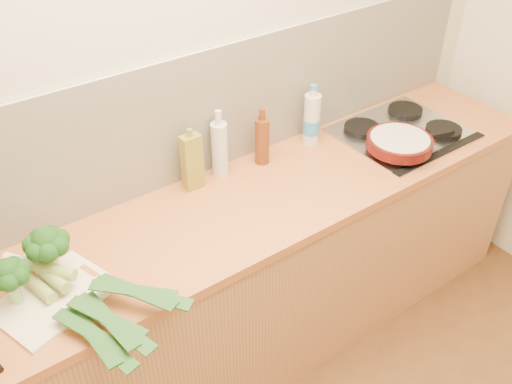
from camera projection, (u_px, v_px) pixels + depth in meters
room_shell at (180, 122)px, 2.26m from camera, size 3.50×3.50×3.50m
counter at (226, 292)px, 2.50m from camera, size 3.20×0.62×0.90m
gas_hob at (403, 132)px, 2.70m from camera, size 0.58×0.50×0.04m
chopping_board at (54, 298)px, 1.87m from camera, size 0.42×0.36×0.01m
broccoli_left at (8, 274)px, 1.78m from camera, size 0.13×0.14×0.17m
broccoli_right at (47, 244)px, 1.87m from camera, size 0.15×0.15×0.20m
leek_front at (53, 299)px, 1.82m from camera, size 0.20×0.66×0.04m
leek_mid at (71, 291)px, 1.83m from camera, size 0.22×0.61×0.04m
leek_back at (74, 275)px, 1.86m from camera, size 0.44×0.58×0.04m
skillet at (400, 142)px, 2.53m from camera, size 0.42×0.29×0.05m
oil_tin at (192, 162)px, 2.30m from camera, size 0.08×0.05×0.28m
glass_bottle at (220, 148)px, 2.38m from camera, size 0.07×0.07×0.30m
amber_bottle at (262, 140)px, 2.46m from camera, size 0.06×0.06×0.26m
water_bottle at (312, 120)px, 2.59m from camera, size 0.08×0.08×0.27m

